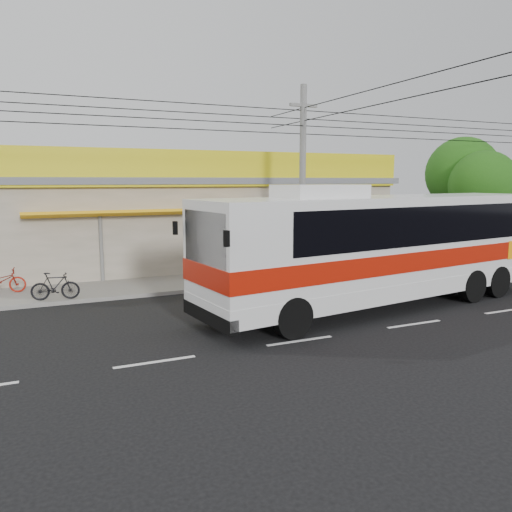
{
  "coord_description": "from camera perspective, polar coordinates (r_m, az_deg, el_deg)",
  "views": [
    {
      "loc": [
        -6.44,
        -14.09,
        4.38
      ],
      "look_at": [
        0.67,
        2.0,
        1.7
      ],
      "focal_mm": 35.0,
      "sensor_mm": 36.0,
      "label": 1
    }
  ],
  "objects": [
    {
      "name": "tree_near",
      "position": [
        29.53,
        24.77,
        7.19
      ],
      "size": [
        3.59,
        3.59,
        5.95
      ],
      "color": "black",
      "rests_on": "ground"
    },
    {
      "name": "coach_bus",
      "position": [
        17.93,
        14.91,
        1.62
      ],
      "size": [
        14.04,
        4.78,
        4.25
      ],
      "rotation": [
        0.0,
        0.0,
        0.14
      ],
      "color": "silver",
      "rests_on": "ground"
    },
    {
      "name": "motorbike_dark",
      "position": [
        19.17,
        -21.97,
        -3.21
      ],
      "size": [
        1.71,
        0.73,
        1.0
      ],
      "primitive_type": "imported",
      "rotation": [
        0.0,
        0.0,
        1.41
      ],
      "color": "black",
      "rests_on": "sidewalk"
    },
    {
      "name": "tree_far",
      "position": [
        31.28,
        22.78,
        8.43
      ],
      "size": [
        4.12,
        4.12,
        6.83
      ],
      "color": "black",
      "rests_on": "ground"
    },
    {
      "name": "motorbike_red",
      "position": [
        21.14,
        -27.2,
        -2.56
      ],
      "size": [
        1.84,
        0.79,
        0.94
      ],
      "primitive_type": "imported",
      "rotation": [
        0.0,
        0.0,
        1.48
      ],
      "color": "maroon",
      "rests_on": "sidewalk"
    },
    {
      "name": "utility_pole",
      "position": [
        21.07,
        5.42,
        15.11
      ],
      "size": [
        34.0,
        14.0,
        8.2
      ],
      "color": "slate",
      "rests_on": "ground"
    },
    {
      "name": "lane_markings",
      "position": [
        13.96,
        5.02,
        -9.65
      ],
      "size": [
        50.0,
        0.12,
        0.01
      ],
      "primitive_type": null,
      "color": "silver",
      "rests_on": "ground"
    },
    {
      "name": "sidewalk",
      "position": [
        21.53,
        -5.95,
        -2.92
      ],
      "size": [
        30.0,
        3.2,
        0.15
      ],
      "primitive_type": "cube",
      "color": "gray",
      "rests_on": "ground"
    },
    {
      "name": "ground",
      "position": [
        16.1,
        0.7,
        -7.13
      ],
      "size": [
        120.0,
        120.0,
        0.0
      ],
      "primitive_type": "plane",
      "color": "black",
      "rests_on": "ground"
    },
    {
      "name": "storefront_building",
      "position": [
        26.51,
        -9.73,
        4.03
      ],
      "size": [
        22.6,
        9.2,
        5.7
      ],
      "color": "gray",
      "rests_on": "ground"
    }
  ]
}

